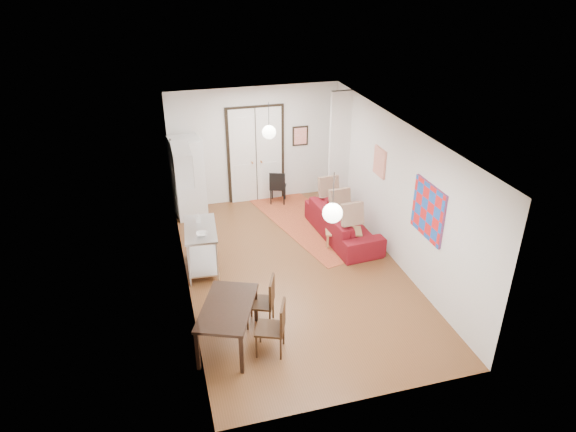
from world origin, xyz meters
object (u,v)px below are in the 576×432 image
object	(u,v)px
kitchen_counter	(201,243)
coffee_table	(343,232)
dining_table	(228,310)
black_side_chair	(277,183)
dining_chair_far	(269,320)
sofa	(343,223)
dining_chair_near	(259,295)
fridge	(188,178)

from	to	relation	value
kitchen_counter	coffee_table	bearing A→B (deg)	7.43
coffee_table	kitchen_counter	size ratio (longest dim) A/B	0.69
dining_table	black_side_chair	bearing A→B (deg)	67.42
dining_chair_far	black_side_chair	size ratio (longest dim) A/B	1.07
dining_table	dining_chair_far	xyz separation A→B (m)	(0.60, -0.26, -0.13)
dining_table	black_side_chair	xyz separation A→B (m)	(2.10, 5.04, -0.16)
sofa	coffee_table	size ratio (longest dim) A/B	2.67
dining_chair_near	coffee_table	bearing A→B (deg)	153.72
black_side_chair	dining_chair_far	bearing A→B (deg)	94.14
sofa	fridge	bearing A→B (deg)	52.91
kitchen_counter	dining_table	xyz separation A→B (m)	(0.13, -2.35, 0.06)
coffee_table	kitchen_counter	bearing A→B (deg)	-176.96
kitchen_counter	black_side_chair	distance (m)	3.50
coffee_table	dining_table	world-z (taller)	dining_table
coffee_table	kitchen_counter	xyz separation A→B (m)	(-3.06, -0.16, 0.30)
dining_table	dining_chair_near	size ratio (longest dim) A/B	1.66
fridge	black_side_chair	distance (m)	2.28
kitchen_counter	dining_chair_near	size ratio (longest dim) A/B	1.36
coffee_table	fridge	xyz separation A→B (m)	(-3.04, 2.33, 0.67)
coffee_table	sofa	bearing A→B (deg)	71.69
dining_table	dining_chair_near	xyz separation A→B (m)	(0.60, 0.44, -0.13)
dining_chair_near	dining_chair_far	size ratio (longest dim) A/B	1.00
dining_chair_far	kitchen_counter	bearing A→B (deg)	-142.25
kitchen_counter	black_side_chair	xyz separation A→B (m)	(2.23, 2.70, -0.10)
fridge	sofa	bearing A→B (deg)	-40.46
black_side_chair	dining_chair_near	bearing A→B (deg)	91.89
sofa	dining_chair_far	size ratio (longest dim) A/B	2.51
fridge	black_side_chair	xyz separation A→B (m)	(2.22, 0.21, -0.47)
coffee_table	black_side_chair	xyz separation A→B (m)	(-0.83, 2.54, 0.20)
dining_chair_far	black_side_chair	world-z (taller)	dining_chair_far
dining_chair_near	dining_chair_far	xyz separation A→B (m)	(0.00, -0.70, 0.00)
fridge	dining_chair_far	xyz separation A→B (m)	(0.72, -5.10, -0.44)
sofa	fridge	distance (m)	3.79
kitchen_counter	dining_chair_far	distance (m)	2.71
coffee_table	black_side_chair	world-z (taller)	black_side_chair
sofa	dining_table	world-z (taller)	dining_table
sofa	dining_table	xyz separation A→B (m)	(-3.03, -2.83, 0.32)
kitchen_counter	dining_table	size ratio (longest dim) A/B	0.82
coffee_table	black_side_chair	bearing A→B (deg)	108.09
dining_table	dining_chair_near	bearing A→B (deg)	36.36
coffee_table	kitchen_counter	world-z (taller)	kitchen_counter
fridge	dining_chair_far	size ratio (longest dim) A/B	2.10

